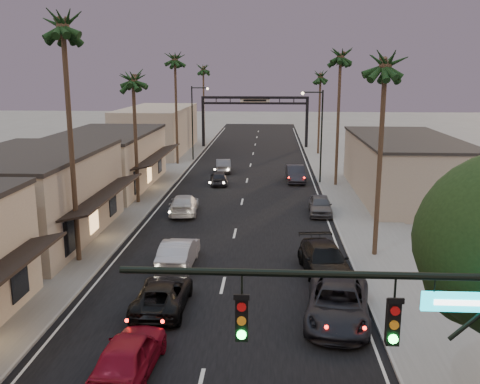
# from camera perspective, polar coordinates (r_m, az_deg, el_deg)

# --- Properties ---
(ground) EXTENTS (200.00, 200.00, 0.00)m
(ground) POSITION_cam_1_polar(r_m,az_deg,el_deg) (47.85, 0.42, -0.20)
(ground) COLOR slate
(ground) RESTS_ON ground
(road) EXTENTS (14.00, 120.00, 0.02)m
(road) POSITION_cam_1_polar(r_m,az_deg,el_deg) (52.73, 0.70, 1.02)
(road) COLOR black
(road) RESTS_ON ground
(sidewalk_left) EXTENTS (5.00, 92.00, 0.12)m
(sidewalk_left) POSITION_cam_1_polar(r_m,az_deg,el_deg) (60.71, -7.99, 2.51)
(sidewalk_left) COLOR slate
(sidewalk_left) RESTS_ON ground
(sidewalk_right) EXTENTS (5.00, 92.00, 0.12)m
(sidewalk_right) POSITION_cam_1_polar(r_m,az_deg,el_deg) (59.96, 10.13, 2.31)
(sidewalk_right) COLOR slate
(sidewalk_right) RESTS_ON ground
(storefront_mid) EXTENTS (8.00, 14.00, 5.50)m
(storefront_mid) POSITION_cam_1_polar(r_m,az_deg,el_deg) (36.89, -21.38, -0.63)
(storefront_mid) COLOR gray
(storefront_mid) RESTS_ON ground
(storefront_far) EXTENTS (8.00, 16.00, 5.00)m
(storefront_far) POSITION_cam_1_polar(r_m,az_deg,el_deg) (51.61, -14.05, 3.20)
(storefront_far) COLOR tan
(storefront_far) RESTS_ON ground
(storefront_dist) EXTENTS (8.00, 20.00, 6.00)m
(storefront_dist) POSITION_cam_1_polar(r_m,az_deg,el_deg) (73.61, -8.78, 6.58)
(storefront_dist) COLOR gray
(storefront_dist) RESTS_ON ground
(building_right) EXTENTS (8.00, 18.00, 5.00)m
(building_right) POSITION_cam_1_polar(r_m,az_deg,el_deg) (48.70, 17.12, 2.46)
(building_right) COLOR gray
(building_right) RESTS_ON ground
(traffic_signal) EXTENTS (8.51, 0.22, 7.80)m
(traffic_signal) POSITION_cam_1_polar(r_m,az_deg,el_deg) (12.43, 19.06, -15.02)
(traffic_signal) COLOR black
(traffic_signal) RESTS_ON ground
(arch) EXTENTS (15.20, 0.40, 7.27)m
(arch) POSITION_cam_1_polar(r_m,az_deg,el_deg) (76.78, 1.59, 8.87)
(arch) COLOR black
(arch) RESTS_ON ground
(streetlight_right) EXTENTS (2.13, 0.30, 9.00)m
(streetlight_right) POSITION_cam_1_polar(r_m,az_deg,el_deg) (52.05, 8.40, 6.66)
(streetlight_right) COLOR black
(streetlight_right) RESTS_ON ground
(streetlight_left) EXTENTS (2.13, 0.30, 9.00)m
(streetlight_left) POSITION_cam_1_polar(r_m,az_deg,el_deg) (65.46, -4.87, 7.98)
(streetlight_left) COLOR black
(streetlight_left) RESTS_ON ground
(palm_lb) EXTENTS (3.20, 3.20, 15.20)m
(palm_lb) POSITION_cam_1_polar(r_m,az_deg,el_deg) (30.72, -18.44, 17.09)
(palm_lb) COLOR #38281C
(palm_lb) RESTS_ON ground
(palm_lc) EXTENTS (3.20, 3.20, 12.20)m
(palm_lc) POSITION_cam_1_polar(r_m,az_deg,el_deg) (43.96, -11.37, 12.17)
(palm_lc) COLOR #38281C
(palm_lc) RESTS_ON ground
(palm_ld) EXTENTS (3.20, 3.20, 14.20)m
(palm_ld) POSITION_cam_1_polar(r_m,az_deg,el_deg) (62.56, -6.97, 14.21)
(palm_ld) COLOR #38281C
(palm_ld) RESTS_ON ground
(palm_ra) EXTENTS (3.20, 3.20, 13.20)m
(palm_ra) POSITION_cam_1_polar(r_m,az_deg,el_deg) (31.21, 15.29, 13.63)
(palm_ra) COLOR #38281C
(palm_ra) RESTS_ON ground
(palm_rb) EXTENTS (3.20, 3.20, 14.20)m
(palm_rb) POSITION_cam_1_polar(r_m,az_deg,el_deg) (50.98, 10.70, 14.44)
(palm_rb) COLOR #38281C
(palm_rb) RESTS_ON ground
(palm_rc) EXTENTS (3.20, 3.20, 12.20)m
(palm_rc) POSITION_cam_1_polar(r_m,az_deg,el_deg) (70.84, 8.59, 12.41)
(palm_rc) COLOR #38281C
(palm_rc) RESTS_ON ground
(palm_far) EXTENTS (3.20, 3.20, 13.20)m
(palm_far) POSITION_cam_1_polar(r_m,az_deg,el_deg) (85.25, -3.95, 13.21)
(palm_far) COLOR #38281C
(palm_far) RESTS_ON ground
(oncoming_red) EXTENTS (2.12, 4.77, 1.59)m
(oncoming_red) POSITION_cam_1_polar(r_m,az_deg,el_deg) (20.47, -11.73, -16.56)
(oncoming_red) COLOR maroon
(oncoming_red) RESTS_ON ground
(oncoming_pickup) EXTENTS (2.29, 4.95, 1.38)m
(oncoming_pickup) POSITION_cam_1_polar(r_m,az_deg,el_deg) (25.29, -8.25, -10.78)
(oncoming_pickup) COLOR black
(oncoming_pickup) RESTS_ON ground
(oncoming_silver) EXTENTS (1.79, 4.87, 1.59)m
(oncoming_silver) POSITION_cam_1_polar(r_m,az_deg,el_deg) (30.32, -6.57, -6.46)
(oncoming_silver) COLOR #99989E
(oncoming_silver) RESTS_ON ground
(oncoming_white) EXTENTS (2.43, 5.18, 1.46)m
(oncoming_white) POSITION_cam_1_polar(r_m,az_deg,el_deg) (41.36, -5.99, -1.31)
(oncoming_white) COLOR #AFAFAF
(oncoming_white) RESTS_ON ground
(oncoming_dgrey) EXTENTS (2.09, 4.11, 1.34)m
(oncoming_dgrey) POSITION_cam_1_polar(r_m,az_deg,el_deg) (51.67, -2.27, 1.52)
(oncoming_dgrey) COLOR black
(oncoming_dgrey) RESTS_ON ground
(oncoming_grey_far) EXTENTS (2.02, 4.51, 1.44)m
(oncoming_grey_far) POSITION_cam_1_polar(r_m,az_deg,el_deg) (58.21, -1.80, 2.85)
(oncoming_grey_far) COLOR #525257
(oncoming_grey_far) RESTS_ON ground
(curbside_near) EXTENTS (3.47, 6.15, 1.62)m
(curbside_near) POSITION_cam_1_polar(r_m,az_deg,el_deg) (24.21, 10.40, -11.65)
(curbside_near) COLOR black
(curbside_near) RESTS_ON ground
(curbside_black) EXTENTS (2.96, 5.86, 1.63)m
(curbside_black) POSITION_cam_1_polar(r_m,az_deg,el_deg) (29.27, 9.03, -7.21)
(curbside_black) COLOR black
(curbside_black) RESTS_ON ground
(curbside_grey) EXTENTS (1.84, 4.29, 1.45)m
(curbside_grey) POSITION_cam_1_polar(r_m,az_deg,el_deg) (41.38, 8.55, -1.38)
(curbside_grey) COLOR #46474A
(curbside_grey) RESTS_ON ground
(curbside_far) EXTENTS (1.93, 4.94, 1.60)m
(curbside_far) POSITION_cam_1_polar(r_m,az_deg,el_deg) (53.21, 5.93, 1.93)
(curbside_far) COLOR black
(curbside_far) RESTS_ON ground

